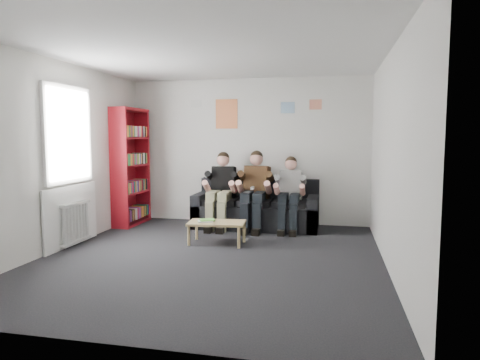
# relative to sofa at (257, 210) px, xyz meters

# --- Properties ---
(room_shell) EXTENTS (5.00, 5.00, 5.00)m
(room_shell) POSITION_rel_sofa_xyz_m (-0.25, -2.08, 1.05)
(room_shell) COLOR black
(room_shell) RESTS_ON ground
(sofa) EXTENTS (2.19, 0.90, 0.85)m
(sofa) POSITION_rel_sofa_xyz_m (0.00, 0.00, 0.00)
(sofa) COLOR black
(sofa) RESTS_ON ground
(bookshelf) EXTENTS (0.32, 0.96, 2.14)m
(bookshelf) POSITION_rel_sofa_xyz_m (-2.31, -0.22, 0.77)
(bookshelf) COLOR maroon
(bookshelf) RESTS_ON ground
(coffee_table) EXTENTS (0.85, 0.47, 0.34)m
(coffee_table) POSITION_rel_sofa_xyz_m (-0.37, -1.35, -0.01)
(coffee_table) COLOR tan
(coffee_table) RESTS_ON ground
(game_cases) EXTENTS (0.24, 0.19, 0.03)m
(game_cases) POSITION_rel_sofa_xyz_m (-0.53, -1.37, 0.05)
(game_cases) COLOR silver
(game_cases) RESTS_ON coffee_table
(person_left) EXTENTS (0.42, 0.89, 1.35)m
(person_left) POSITION_rel_sofa_xyz_m (-0.61, -0.20, 0.36)
(person_left) COLOR black
(person_left) RESTS_ON sofa
(person_middle) EXTENTS (0.43, 0.92, 1.38)m
(person_middle) POSITION_rel_sofa_xyz_m (0.00, -0.20, 0.38)
(person_middle) COLOR #473217
(person_middle) RESTS_ON sofa
(person_right) EXTENTS (0.38, 0.82, 1.28)m
(person_right) POSITION_rel_sofa_xyz_m (0.61, -0.20, 0.34)
(person_right) COLOR white
(person_right) RESTS_ON sofa
(radiator) EXTENTS (0.10, 0.64, 0.60)m
(radiator) POSITION_rel_sofa_xyz_m (-2.40, -1.88, 0.05)
(radiator) COLOR silver
(radiator) RESTS_ON ground
(window) EXTENTS (0.05, 1.30, 2.36)m
(window) POSITION_rel_sofa_xyz_m (-2.47, -1.88, 0.72)
(window) COLOR white
(window) RESTS_ON room_shell
(poster_large) EXTENTS (0.42, 0.01, 0.55)m
(poster_large) POSITION_rel_sofa_xyz_m (-0.65, 0.40, 1.75)
(poster_large) COLOR gold
(poster_large) RESTS_ON room_shell
(poster_blue) EXTENTS (0.25, 0.01, 0.20)m
(poster_blue) POSITION_rel_sofa_xyz_m (0.50, 0.40, 1.85)
(poster_blue) COLOR #3D8DD0
(poster_blue) RESTS_ON room_shell
(poster_pink) EXTENTS (0.22, 0.01, 0.18)m
(poster_pink) POSITION_rel_sofa_xyz_m (1.00, 0.40, 1.90)
(poster_pink) COLOR #CB3F87
(poster_pink) RESTS_ON room_shell
(poster_sign) EXTENTS (0.20, 0.01, 0.14)m
(poster_sign) POSITION_rel_sofa_xyz_m (-1.25, 0.40, 1.95)
(poster_sign) COLOR silver
(poster_sign) RESTS_ON room_shell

